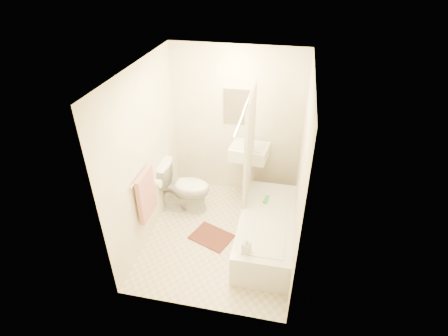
% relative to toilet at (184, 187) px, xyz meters
% --- Properties ---
extents(floor, '(2.40, 2.40, 0.00)m').
position_rel_toilet_xyz_m(floor, '(0.68, -0.51, -0.40)').
color(floor, beige).
rests_on(floor, ground).
extents(ceiling, '(2.40, 2.40, 0.00)m').
position_rel_toilet_xyz_m(ceiling, '(0.68, -0.51, 2.00)').
color(ceiling, white).
rests_on(ceiling, ground).
extents(wall_back, '(2.00, 0.02, 2.40)m').
position_rel_toilet_xyz_m(wall_back, '(0.68, 0.69, 0.80)').
color(wall_back, beige).
rests_on(wall_back, ground).
extents(wall_left, '(0.02, 2.40, 2.40)m').
position_rel_toilet_xyz_m(wall_left, '(-0.32, -0.51, 0.80)').
color(wall_left, beige).
rests_on(wall_left, ground).
extents(wall_right, '(0.02, 2.40, 2.40)m').
position_rel_toilet_xyz_m(wall_right, '(1.68, -0.51, 0.80)').
color(wall_right, beige).
rests_on(wall_right, ground).
extents(mirror, '(0.40, 0.03, 0.55)m').
position_rel_toilet_xyz_m(mirror, '(0.68, 0.67, 1.10)').
color(mirror, white).
rests_on(mirror, wall_back).
extents(curtain_rod, '(0.03, 1.70, 0.03)m').
position_rel_toilet_xyz_m(curtain_rod, '(0.98, -0.41, 1.60)').
color(curtain_rod, silver).
rests_on(curtain_rod, wall_back).
extents(shower_curtain, '(0.04, 0.80, 1.55)m').
position_rel_toilet_xyz_m(shower_curtain, '(0.98, -0.01, 0.82)').
color(shower_curtain, silver).
rests_on(shower_curtain, curtain_rod).
extents(towel_bar, '(0.02, 0.60, 0.02)m').
position_rel_toilet_xyz_m(towel_bar, '(-0.28, -0.76, 0.70)').
color(towel_bar, silver).
rests_on(towel_bar, wall_left).
extents(towel, '(0.06, 0.45, 0.66)m').
position_rel_toilet_xyz_m(towel, '(-0.25, -0.76, 0.38)').
color(towel, '#CC7266').
rests_on(towel, towel_bar).
extents(toilet_paper, '(0.11, 0.12, 0.12)m').
position_rel_toilet_xyz_m(toilet_paper, '(-0.25, -0.39, 0.30)').
color(toilet_paper, white).
rests_on(toilet_paper, wall_left).
extents(toilet, '(0.82, 0.47, 0.80)m').
position_rel_toilet_xyz_m(toilet, '(0.00, 0.00, 0.00)').
color(toilet, white).
rests_on(toilet, floor).
extents(sink, '(0.60, 0.50, 1.08)m').
position_rel_toilet_xyz_m(sink, '(0.93, 0.44, 0.14)').
color(sink, white).
rests_on(sink, floor).
extents(bathtub, '(0.71, 1.63, 0.46)m').
position_rel_toilet_xyz_m(bathtub, '(1.33, -0.53, -0.17)').
color(bathtub, silver).
rests_on(bathtub, floor).
extents(bath_mat, '(0.66, 0.58, 0.02)m').
position_rel_toilet_xyz_m(bath_mat, '(0.57, -0.57, -0.39)').
color(bath_mat, '#53301F').
rests_on(bath_mat, floor).
extents(soap_bottle, '(0.11, 0.12, 0.21)m').
position_rel_toilet_xyz_m(soap_bottle, '(1.14, -1.19, 0.16)').
color(soap_bottle, white).
rests_on(soap_bottle, bathtub).
extents(scrub_brush, '(0.08, 0.18, 0.04)m').
position_rel_toilet_xyz_m(scrub_brush, '(1.27, -0.16, 0.08)').
color(scrub_brush, green).
rests_on(scrub_brush, bathtub).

